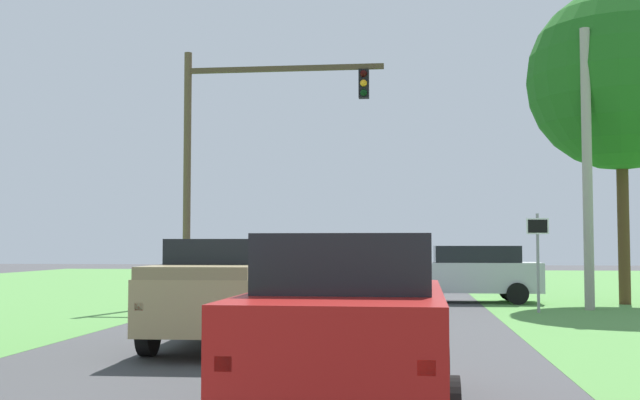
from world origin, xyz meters
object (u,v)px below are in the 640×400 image
object	(u,v)px
crossing_suv_far	(471,273)
oak_tree_right	(620,79)
utility_pole_right	(587,168)
traffic_light	(235,139)
pickup_truck_lead	(224,291)
keep_moving_sign	(538,249)
red_suv_near	(351,321)

from	to	relation	value
crossing_suv_far	oak_tree_right	bearing A→B (deg)	-4.28
utility_pole_right	traffic_light	bearing A→B (deg)	174.23
oak_tree_right	pickup_truck_lead	bearing A→B (deg)	-131.91
oak_tree_right	crossing_suv_far	xyz separation A→B (m)	(-4.70, 0.35, -6.14)
keep_moving_sign	oak_tree_right	distance (m)	7.14
utility_pole_right	crossing_suv_far	bearing A→B (deg)	139.41
oak_tree_right	utility_pole_right	world-z (taller)	oak_tree_right
red_suv_near	pickup_truck_lead	distance (m)	6.56
red_suv_near	traffic_light	distance (m)	17.14
oak_tree_right	utility_pole_right	distance (m)	4.14
traffic_light	crossing_suv_far	bearing A→B (deg)	12.19
pickup_truck_lead	red_suv_near	bearing A→B (deg)	-64.65
traffic_light	oak_tree_right	distance (m)	12.36
traffic_light	utility_pole_right	size ratio (longest dim) A/B	0.99
red_suv_near	oak_tree_right	bearing A→B (deg)	67.03
keep_moving_sign	crossing_suv_far	xyz separation A→B (m)	(-1.53, 3.82, -0.77)
keep_moving_sign	utility_pole_right	xyz separation A→B (m)	(1.60, 1.14, 2.34)
red_suv_near	pickup_truck_lead	world-z (taller)	red_suv_near
crossing_suv_far	pickup_truck_lead	bearing A→B (deg)	-114.91
traffic_light	red_suv_near	bearing A→B (deg)	-72.94
keep_moving_sign	utility_pole_right	bearing A→B (deg)	35.50
red_suv_near	keep_moving_sign	distance (m)	14.30
oak_tree_right	utility_pole_right	xyz separation A→B (m)	(-1.57, -2.33, -3.04)
traffic_light	pickup_truck_lead	bearing A→B (deg)	-78.26
red_suv_near	oak_tree_right	distance (m)	19.60
pickup_truck_lead	crossing_suv_far	world-z (taller)	pickup_truck_lead
pickup_truck_lead	keep_moving_sign	xyz separation A→B (m)	(6.91, 7.76, 0.73)
pickup_truck_lead	utility_pole_right	xyz separation A→B (m)	(8.51, 8.90, 3.07)
keep_moving_sign	pickup_truck_lead	bearing A→B (deg)	-131.66
traffic_light	oak_tree_right	size ratio (longest dim) A/B	0.80
utility_pole_right	pickup_truck_lead	bearing A→B (deg)	-133.69
red_suv_near	utility_pole_right	size ratio (longest dim) A/B	0.59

